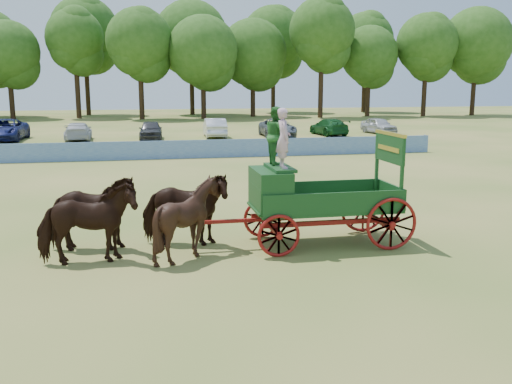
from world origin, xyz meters
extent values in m
plane|color=#A98C4C|center=(0.00, 0.00, 0.00)|extent=(160.00, 160.00, 0.00)
imported|color=black|center=(-7.01, -0.99, 0.99)|extent=(2.42, 1.24, 1.99)
imported|color=black|center=(-7.01, 0.11, 0.99)|extent=(2.45, 1.32, 1.99)
imported|color=black|center=(-4.61, -0.99, 1.00)|extent=(1.86, 1.66, 1.99)
imported|color=black|center=(-4.61, 0.11, 0.99)|extent=(2.52, 1.52, 1.99)
cube|color=maroon|center=(-2.41, -0.44, 0.60)|extent=(0.12, 2.00, 0.12)
cube|color=maroon|center=(0.59, -0.44, 0.60)|extent=(0.12, 2.00, 0.12)
cube|color=maroon|center=(-0.91, -0.99, 0.72)|extent=(3.80, 0.10, 0.12)
cube|color=maroon|center=(-0.91, 0.11, 0.72)|extent=(3.80, 0.10, 0.12)
cube|color=maroon|center=(-3.31, -0.44, 0.75)|extent=(2.80, 0.09, 0.09)
cube|color=#184A1D|center=(-0.91, -0.44, 1.00)|extent=(3.80, 1.80, 0.10)
cube|color=#184A1D|center=(-0.91, -1.32, 1.30)|extent=(3.80, 0.06, 0.55)
cube|color=#184A1D|center=(-0.91, 0.44, 1.30)|extent=(3.80, 0.06, 0.55)
cube|color=#184A1D|center=(0.97, -0.44, 1.30)|extent=(0.06, 1.80, 0.55)
cube|color=#184A1D|center=(-2.41, -0.44, 1.55)|extent=(0.85, 1.70, 1.05)
cube|color=#184A1D|center=(-2.16, -0.44, 2.12)|extent=(0.55, 1.50, 0.08)
cube|color=#184A1D|center=(-2.79, -0.44, 1.35)|extent=(0.10, 1.60, 0.65)
cube|color=#184A1D|center=(-2.61, -0.44, 1.05)|extent=(0.55, 1.60, 0.06)
cube|color=#184A1D|center=(0.89, -1.24, 1.95)|extent=(0.08, 0.08, 1.80)
cube|color=#184A1D|center=(0.89, 0.36, 1.95)|extent=(0.08, 0.08, 1.80)
cube|color=#184A1D|center=(0.89, -0.44, 2.55)|extent=(0.07, 1.75, 0.75)
cube|color=gold|center=(0.89, -0.44, 2.95)|extent=(0.08, 1.80, 0.09)
cube|color=gold|center=(0.85, -0.44, 2.55)|extent=(0.02, 1.30, 0.12)
torus|color=maroon|center=(-2.41, -1.39, 0.55)|extent=(1.09, 0.09, 1.09)
torus|color=maroon|center=(-2.41, 0.51, 0.55)|extent=(1.09, 0.09, 1.09)
torus|color=maroon|center=(0.59, -1.39, 0.70)|extent=(1.39, 0.09, 1.39)
torus|color=maroon|center=(0.59, 0.51, 0.70)|extent=(1.39, 0.09, 1.39)
imported|color=#D3A1B6|center=(-2.16, -0.79, 2.92)|extent=(0.36, 0.55, 1.52)
imported|color=#296C28|center=(-2.16, -0.09, 2.92)|extent=(0.58, 0.74, 1.53)
cube|color=#1D4B9E|center=(-1.00, 18.00, 0.53)|extent=(26.00, 0.08, 1.05)
imported|color=navy|center=(-15.54, 30.95, 0.80)|extent=(2.79, 5.83, 1.60)
imported|color=silver|center=(-10.18, 30.08, 0.68)|extent=(2.08, 4.73, 1.35)
imported|color=#333338|center=(-4.81, 29.65, 0.72)|extent=(1.88, 4.28, 1.43)
imported|color=silver|center=(0.23, 30.49, 0.76)|extent=(1.80, 4.65, 1.51)
imported|color=slate|center=(5.17, 29.73, 0.72)|extent=(2.63, 5.28, 1.44)
imported|color=#144C1E|center=(9.72, 30.37, 0.68)|extent=(2.35, 4.84, 1.36)
imported|color=#B2B2B7|center=(14.38, 30.95, 0.68)|extent=(2.15, 4.19, 1.36)
cylinder|color=#382314|center=(-20.36, 58.29, 2.13)|extent=(0.60, 0.60, 4.25)
sphere|color=#244D14|center=(-20.36, 58.29, 7.83)|extent=(7.31, 7.31, 7.31)
cylinder|color=#382314|center=(-12.77, 58.25, 2.59)|extent=(0.60, 0.60, 5.18)
sphere|color=#244D14|center=(-12.77, 58.25, 9.55)|extent=(6.85, 6.85, 6.85)
cylinder|color=#382314|center=(-5.24, 54.46, 2.44)|extent=(0.60, 0.60, 4.89)
sphere|color=#244D14|center=(-5.24, 54.46, 9.01)|extent=(7.71, 7.71, 7.71)
cylinder|color=#382314|center=(2.02, 53.95, 2.16)|extent=(0.60, 0.60, 4.33)
sphere|color=#244D14|center=(2.02, 53.95, 7.97)|extent=(8.28, 8.28, 8.28)
cylinder|color=#382314|center=(8.74, 57.48, 2.17)|extent=(0.60, 0.60, 4.33)
sphere|color=#244D14|center=(8.74, 57.48, 7.98)|extent=(8.49, 8.49, 8.49)
cylinder|color=#382314|center=(16.44, 53.40, 2.85)|extent=(0.60, 0.60, 5.70)
sphere|color=#244D14|center=(16.44, 53.40, 10.49)|extent=(7.94, 7.94, 7.94)
cylinder|color=#382314|center=(23.36, 55.14, 2.11)|extent=(0.60, 0.60, 4.23)
sphere|color=#244D14|center=(23.36, 55.14, 7.79)|extent=(7.25, 7.25, 7.25)
cylinder|color=#382314|center=(30.56, 53.89, 2.47)|extent=(0.60, 0.60, 4.95)
sphere|color=#244D14|center=(30.56, 53.89, 9.11)|extent=(7.74, 7.74, 7.74)
cylinder|color=#382314|center=(37.71, 54.15, 2.55)|extent=(0.60, 0.60, 5.10)
sphere|color=#244D14|center=(37.71, 54.15, 9.39)|extent=(9.10, 9.10, 9.10)
cylinder|color=#382314|center=(-12.16, 65.13, 2.96)|extent=(0.60, 0.60, 5.93)
sphere|color=#244D14|center=(-12.16, 65.13, 10.92)|extent=(8.87, 8.87, 8.87)
cylinder|color=#382314|center=(1.56, 63.53, 2.76)|extent=(0.60, 0.60, 5.51)
sphere|color=#244D14|center=(1.56, 63.53, 10.15)|extent=(9.90, 9.90, 9.90)
cylinder|color=#382314|center=(13.56, 66.60, 2.83)|extent=(0.60, 0.60, 5.66)
sphere|color=#244D14|center=(13.56, 66.60, 10.43)|extent=(9.23, 9.23, 9.23)
cylinder|color=#382314|center=(26.84, 65.05, 2.78)|extent=(0.60, 0.60, 5.56)
sphere|color=#244D14|center=(26.84, 65.05, 10.25)|extent=(8.05, 8.05, 8.05)
camera|label=1|loc=(-5.73, -14.69, 4.30)|focal=40.00mm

